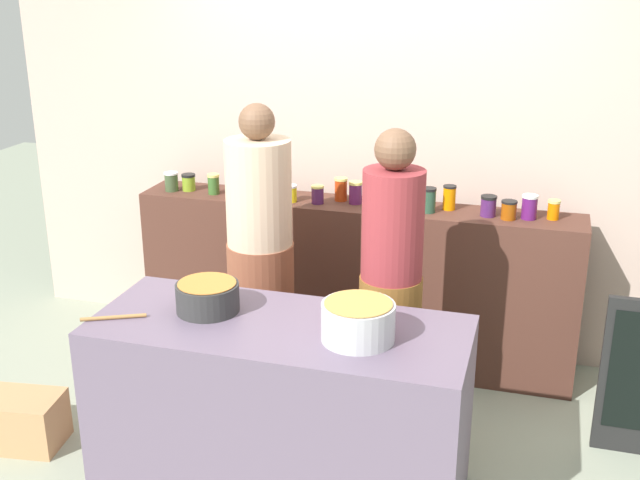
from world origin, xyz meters
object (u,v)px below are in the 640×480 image
at_px(preserve_jar_10, 429,200).
at_px(preserve_jar_0, 171,182).
at_px(preserve_jar_11, 449,197).
at_px(cook_in_cap, 390,303).
at_px(preserve_jar_6, 318,194).
at_px(wooden_spoon, 113,317).
at_px(cooking_pot_center, 358,322).
at_px(cooking_pot_left, 208,297).
at_px(cook_with_tongs, 261,272).
at_px(preserve_jar_2, 214,184).
at_px(preserve_jar_1, 189,182).
at_px(preserve_jar_9, 396,195).
at_px(preserve_jar_7, 341,189).
at_px(preserve_jar_15, 554,210).
at_px(bread_crate, 20,420).
at_px(preserve_jar_14, 529,207).
at_px(preserve_jar_12, 488,206).
at_px(preserve_jar_13, 509,210).
at_px(preserve_jar_3, 231,185).
at_px(preserve_jar_8, 355,192).
at_px(preserve_jar_5, 290,193).
at_px(preserve_jar_4, 274,185).

bearing_deg(preserve_jar_10, preserve_jar_0, -179.80).
distance_m(preserve_jar_11, cook_in_cap, 0.92).
distance_m(preserve_jar_6, wooden_spoon, 1.61).
xyz_separation_m(preserve_jar_11, cooking_pot_center, (-0.18, -1.49, -0.14)).
relative_size(preserve_jar_10, cooking_pot_left, 0.50).
bearing_deg(cook_with_tongs, preserve_jar_2, 132.32).
distance_m(preserve_jar_1, preserve_jar_9, 1.33).
bearing_deg(preserve_jar_0, preserve_jar_7, 4.90).
relative_size(preserve_jar_15, cook_in_cap, 0.07).
bearing_deg(cooking_pot_left, cook_with_tongs, 91.49).
bearing_deg(bread_crate, preserve_jar_14, 30.13).
relative_size(preserve_jar_0, preserve_jar_11, 0.83).
xyz_separation_m(preserve_jar_10, cook_in_cap, (-0.06, -0.75, -0.34)).
height_order(preserve_jar_6, preserve_jar_12, preserve_jar_12).
distance_m(preserve_jar_7, cooking_pot_left, 1.43).
height_order(preserve_jar_0, preserve_jar_14, preserve_jar_14).
relative_size(cooking_pot_center, cook_with_tongs, 0.19).
bearing_deg(preserve_jar_2, preserve_jar_15, 1.74).
bearing_deg(preserve_jar_13, bread_crate, -149.42).
height_order(preserve_jar_6, cook_with_tongs, cook_with_tongs).
bearing_deg(cook_with_tongs, preserve_jar_13, 23.50).
distance_m(preserve_jar_6, preserve_jar_11, 0.78).
distance_m(preserve_jar_3, preserve_jar_8, 0.79).
distance_m(preserve_jar_3, preserve_jar_13, 1.70).
relative_size(preserve_jar_9, preserve_jar_11, 0.90).
height_order(preserve_jar_12, wooden_spoon, preserve_jar_12).
relative_size(preserve_jar_10, preserve_jar_11, 1.01).
relative_size(preserve_jar_5, cooking_pot_center, 0.33).
relative_size(preserve_jar_6, cooking_pot_left, 0.37).
distance_m(cooking_pot_left, cook_in_cap, 0.95).
xyz_separation_m(preserve_jar_11, bread_crate, (-1.99, -1.47, -0.96)).
bearing_deg(preserve_jar_2, preserve_jar_6, -1.17).
distance_m(preserve_jar_11, preserve_jar_15, 0.59).
relative_size(preserve_jar_5, preserve_jar_13, 0.96).
height_order(preserve_jar_7, cooking_pot_left, preserve_jar_7).
height_order(preserve_jar_6, cooking_pot_left, preserve_jar_6).
relative_size(preserve_jar_13, preserve_jar_15, 0.96).
relative_size(preserve_jar_7, preserve_jar_15, 1.26).
bearing_deg(preserve_jar_3, cook_with_tongs, -55.53).
xyz_separation_m(preserve_jar_0, preserve_jar_9, (1.43, 0.08, 0.01)).
bearing_deg(wooden_spoon, cook_with_tongs, 69.62).
bearing_deg(preserve_jar_7, cooking_pot_left, -100.75).
bearing_deg(bread_crate, preserve_jar_7, 47.76).
bearing_deg(wooden_spoon, preserve_jar_11, 51.08).
height_order(preserve_jar_3, preserve_jar_7, preserve_jar_7).
height_order(preserve_jar_5, preserve_jar_13, preserve_jar_13).
bearing_deg(preserve_jar_12, preserve_jar_1, 179.69).
distance_m(preserve_jar_11, preserve_jar_14, 0.46).
height_order(preserve_jar_4, cooking_pot_center, preserve_jar_4).
distance_m(preserve_jar_8, cooking_pot_left, 1.42).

